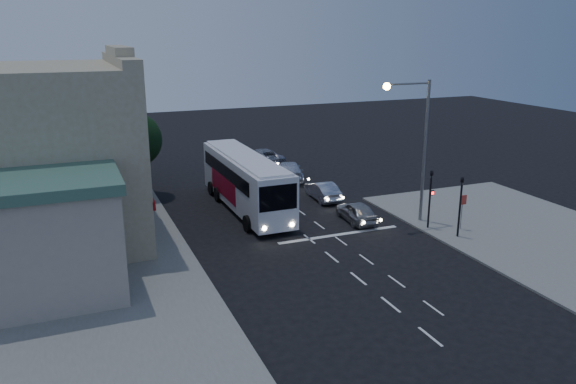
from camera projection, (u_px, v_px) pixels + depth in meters
name	position (u px, v px, depth m)	size (l,w,h in m)	color
ground	(324.00, 251.00, 31.72)	(120.00, 120.00, 0.00)	black
sidewalk_near	(554.00, 242.00, 32.85)	(12.00, 24.00, 0.12)	slate
sidewalk_far	(74.00, 234.00, 34.12)	(12.00, 50.00, 0.12)	slate
road_markings	(319.00, 229.00, 35.13)	(8.00, 30.55, 0.01)	silver
tour_bus	(246.00, 180.00, 38.56)	(2.97, 12.53, 3.84)	white
car_suv	(357.00, 212.00, 36.43)	(1.58, 3.93, 1.34)	#A2A2A2
car_sedan_a	(323.00, 191.00, 41.19)	(1.41, 4.04, 1.33)	#AAB0C2
car_sedan_b	(289.00, 171.00, 46.70)	(2.11, 5.19, 1.51)	silver
car_sedan_c	(261.00, 157.00, 51.86)	(2.51, 5.45, 1.51)	gray
traffic_signal_main	(430.00, 192.00, 34.49)	(0.25, 0.35, 4.10)	black
traffic_signal_side	(461.00, 200.00, 32.99)	(0.18, 0.15, 4.10)	black
regulatory_sign	(463.00, 206.00, 34.44)	(0.45, 0.12, 2.20)	slate
streetlight	(417.00, 135.00, 34.75)	(3.32, 0.44, 9.00)	slate
main_building	(47.00, 153.00, 32.36)	(10.12, 12.00, 11.00)	#9A8B67
low_building_south	(39.00, 238.00, 25.19)	(7.40, 5.40, 5.70)	gray
low_building_north	(57.00, 145.00, 43.69)	(9.40, 9.40, 6.50)	gray
street_tree	(134.00, 137.00, 40.87)	(4.00, 4.00, 6.20)	black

